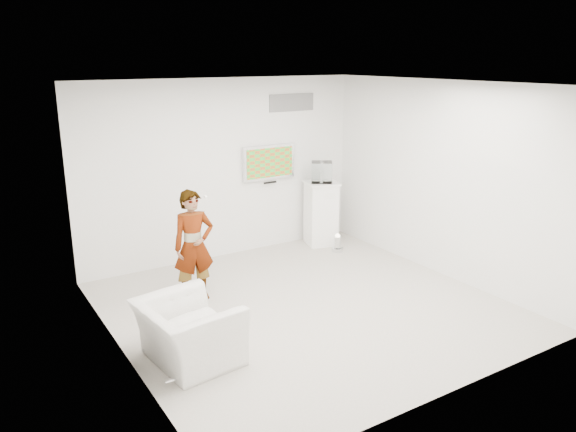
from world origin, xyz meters
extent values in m
cube|color=#BAB3AA|center=(0.00, 0.00, 0.01)|extent=(5.00, 5.00, 0.01)
cube|color=#2D2D30|center=(0.00, 0.00, 3.00)|extent=(5.00, 5.00, 0.01)
cube|color=silver|center=(0.00, 2.50, 1.50)|extent=(5.00, 0.01, 3.00)
cube|color=silver|center=(0.00, -2.50, 1.50)|extent=(5.00, 0.01, 3.00)
cube|color=silver|center=(-2.50, 0.00, 1.50)|extent=(0.01, 5.00, 3.00)
cube|color=silver|center=(2.50, 0.00, 1.50)|extent=(0.01, 5.00, 3.00)
cube|color=silver|center=(0.85, 2.45, 1.55)|extent=(1.00, 0.08, 0.60)
cube|color=slate|center=(1.35, 2.49, 2.55)|extent=(0.90, 0.02, 0.30)
imported|color=white|center=(-1.18, 1.05, 0.79)|extent=(0.61, 0.44, 1.58)
imported|color=white|center=(-1.91, -0.48, 0.35)|extent=(1.07, 1.19, 0.71)
cube|color=white|center=(1.74, 2.10, 0.58)|extent=(0.69, 0.69, 1.16)
cylinder|color=silver|center=(1.74, 1.59, 0.15)|extent=(0.24, 0.24, 0.31)
cube|color=white|center=(1.74, 2.10, 1.34)|extent=(0.50, 0.50, 0.36)
cube|color=white|center=(1.74, 2.10, 1.26)|extent=(0.13, 0.15, 0.21)
cube|color=white|center=(-0.91, 1.18, 1.43)|extent=(0.07, 0.14, 0.03)
camera|label=1|loc=(-3.99, -5.88, 3.33)|focal=35.00mm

